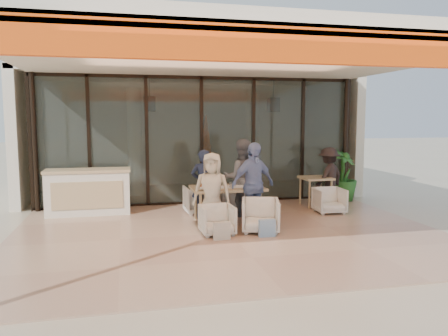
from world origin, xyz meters
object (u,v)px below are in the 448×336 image
object	(u,v)px
chair_far_right	(236,196)
standing_woman	(329,177)
diner_cream	(212,191)
potted_palm	(343,175)
side_table	(316,181)
side_chair	(329,199)
chair_near_right	(260,214)
diner_navy	(204,184)
dining_table	(227,190)
chair_far_left	(200,198)
diner_periwinkle	(253,185)
diner_grey	(241,178)
host_counter	(88,192)
chair_near_left	(217,219)

from	to	relation	value
chair_far_right	standing_woman	size ratio (longest dim) A/B	0.50
diner_cream	potted_palm	bearing A→B (deg)	46.98
side_table	side_chair	xyz separation A→B (m)	(0.00, -0.75, -0.31)
chair_near_right	diner_navy	bearing A→B (deg)	136.54
dining_table	chair_near_right	bearing A→B (deg)	-66.00
dining_table	chair_far_left	size ratio (longest dim) A/B	2.13
diner_periwinkle	side_table	world-z (taller)	diner_periwinkle
diner_navy	standing_woman	xyz separation A→B (m)	(3.23, 0.62, -0.02)
diner_navy	diner_grey	world-z (taller)	diner_grey
chair_near_right	diner_periwinkle	size ratio (longest dim) A/B	0.42
dining_table	standing_woman	bearing A→B (deg)	20.61
chair_near_right	standing_woman	distance (m)	3.15
dining_table	diner_periwinkle	xyz separation A→B (m)	(0.43, -0.46, 0.16)
chair_far_left	standing_woman	xyz separation A→B (m)	(3.23, 0.12, 0.38)
dining_table	side_table	xyz separation A→B (m)	(2.46, 1.03, -0.05)
chair_far_left	diner_grey	distance (m)	1.10
dining_table	chair_far_right	size ratio (longest dim) A/B	2.07
diner_cream	side_chair	distance (m)	3.00
side_chair	standing_woman	xyz separation A→B (m)	(0.35, 0.78, 0.41)
host_counter	potted_palm	distance (m)	6.36
diner_navy	diner_periwinkle	size ratio (longest dim) A/B	0.89
diner_periwinkle	side_chair	world-z (taller)	diner_periwinkle
dining_table	diner_grey	xyz separation A→B (m)	(0.43, 0.44, 0.17)
host_counter	standing_woman	world-z (taller)	standing_woman
diner_grey	chair_far_right	bearing A→B (deg)	-84.04
host_counter	chair_near_right	bearing A→B (deg)	-34.89
side_chair	diner_navy	bearing A→B (deg)	-179.52
chair_far_right	side_chair	world-z (taller)	chair_far_right
dining_table	potted_palm	bearing A→B (deg)	24.63
dining_table	diner_navy	world-z (taller)	diner_navy
dining_table	chair_far_right	xyz separation A→B (m)	(0.43, 0.94, -0.32)
side_chair	dining_table	bearing A→B (deg)	-169.77
dining_table	chair_far_left	distance (m)	1.08
side_chair	host_counter	bearing A→B (deg)	172.42
side_chair	diner_periwinkle	bearing A→B (deg)	-156.39
dining_table	side_table	size ratio (longest dim) A/B	2.01
chair_near_left	diner_navy	world-z (taller)	diner_navy
chair_near_left	standing_woman	xyz separation A→B (m)	(3.23, 2.02, 0.42)
diner_cream	potted_palm	xyz separation A→B (m)	(3.89, 2.05, -0.06)
diner_cream	diner_grey	bearing A→B (deg)	66.18
diner_navy	side_chair	xyz separation A→B (m)	(2.88, -0.16, -0.43)
diner_grey	side_chair	distance (m)	2.11
standing_woman	diner_cream	bearing A→B (deg)	-4.86
chair_far_left	chair_near_left	distance (m)	1.90
host_counter	standing_woman	bearing A→B (deg)	-2.88
chair_near_right	side_chair	distance (m)	2.39
chair_far_left	side_table	bearing A→B (deg)	179.28
chair_near_right	diner_cream	bearing A→B (deg)	164.82
chair_far_left	diner_navy	size ratio (longest dim) A/B	0.47
chair_far_left	diner_cream	xyz separation A→B (m)	(0.00, -1.40, 0.40)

